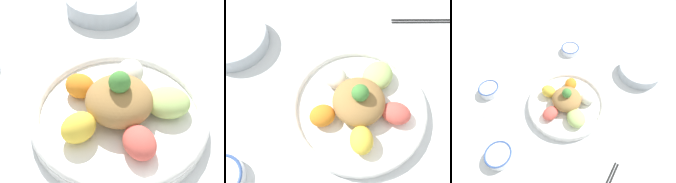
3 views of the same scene
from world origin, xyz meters
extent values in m
plane|color=white|center=(0.00, 0.00, 0.00)|extent=(2.40, 2.40, 0.00)
cylinder|color=white|center=(0.02, -0.03, 0.01)|extent=(0.35, 0.35, 0.02)
torus|color=white|center=(0.02, -0.03, 0.03)|extent=(0.35, 0.35, 0.02)
ellipsoid|color=white|center=(-0.06, -0.08, 0.04)|extent=(0.09, 0.08, 0.05)
ellipsoid|color=orange|center=(0.04, -0.13, 0.04)|extent=(0.06, 0.07, 0.05)
ellipsoid|color=yellow|center=(0.12, -0.05, 0.05)|extent=(0.07, 0.06, 0.05)
ellipsoid|color=#E55B51|center=(0.06, 0.05, 0.04)|extent=(0.08, 0.09, 0.04)
ellipsoid|color=#B7DB7A|center=(-0.05, 0.03, 0.04)|extent=(0.11, 0.11, 0.05)
ellipsoid|color=#AD7F47|center=(0.02, -0.03, 0.05)|extent=(0.13, 0.13, 0.07)
sphere|color=#478E3D|center=(0.02, -0.03, 0.10)|extent=(0.04, 0.04, 0.04)
cylinder|color=white|center=(0.39, 0.03, 0.02)|extent=(0.09, 0.09, 0.04)
torus|color=#38569E|center=(0.39, 0.03, 0.04)|extent=(0.09, 0.09, 0.01)
cylinder|color=maroon|center=(0.39, 0.03, 0.03)|extent=(0.08, 0.08, 0.00)
cylinder|color=white|center=(0.14, -0.37, 0.01)|extent=(0.10, 0.10, 0.03)
torus|color=#38569E|center=(0.14, -0.37, 0.03)|extent=(0.10, 0.10, 0.01)
cylinder|color=white|center=(0.14, -0.37, 0.03)|extent=(0.08, 0.08, 0.00)
cylinder|color=white|center=(0.17, 0.28, 0.02)|extent=(0.10, 0.10, 0.04)
torus|color=#38569E|center=(0.17, 0.28, 0.04)|extent=(0.10, 0.10, 0.01)
cylinder|color=#DBB251|center=(0.17, 0.28, 0.04)|extent=(0.08, 0.08, 0.00)
cylinder|color=#A8B2BC|center=(-0.25, -0.35, 0.03)|extent=(0.21, 0.21, 0.05)
ellipsoid|color=tan|center=(-0.25, -0.35, 0.04)|extent=(0.17, 0.17, 0.02)
cube|color=white|center=(0.36, -0.16, 0.00)|extent=(0.06, 0.08, 0.01)
ellipsoid|color=white|center=(0.40, -0.11, 0.00)|extent=(0.06, 0.06, 0.01)
cube|color=white|center=(0.36, 0.16, 0.00)|extent=(0.08, 0.04, 0.01)
ellipsoid|color=white|center=(0.30, 0.14, 0.00)|extent=(0.06, 0.05, 0.01)
camera|label=1|loc=(0.33, 0.23, 0.48)|focal=50.00mm
camera|label=2|loc=(0.27, -0.13, 0.63)|focal=42.00mm
camera|label=3|loc=(-0.13, 0.38, 0.74)|focal=30.00mm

